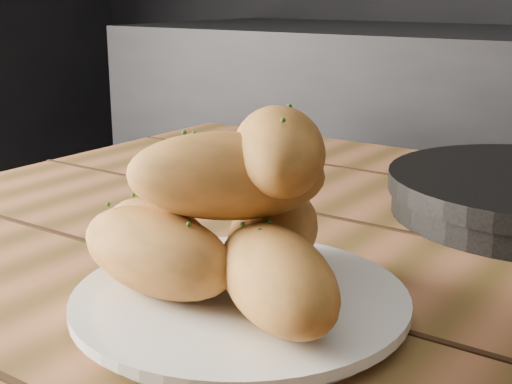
% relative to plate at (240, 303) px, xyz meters
% --- Properties ---
extents(plate, '(0.25, 0.25, 0.02)m').
position_rel_plate_xyz_m(plate, '(0.00, 0.00, 0.00)').
color(plate, white).
rests_on(plate, table).
extents(bread_rolls, '(0.26, 0.22, 0.13)m').
position_rel_plate_xyz_m(bread_rolls, '(-0.01, -0.00, 0.06)').
color(bread_rolls, '#C77C37').
rests_on(bread_rolls, plate).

